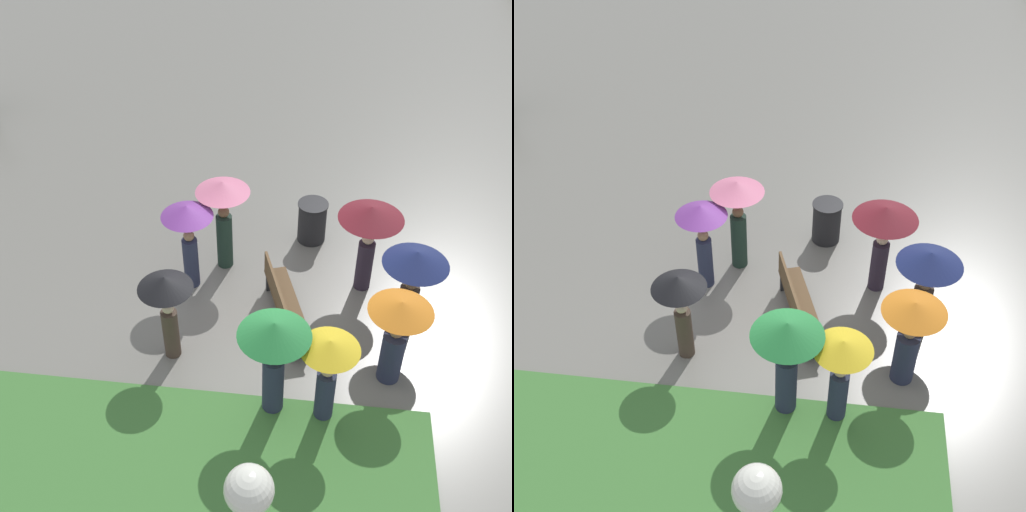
% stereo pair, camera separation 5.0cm
% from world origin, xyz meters
% --- Properties ---
extents(ground_plane, '(90.00, 90.00, 0.00)m').
position_xyz_m(ground_plane, '(0.00, 0.00, 0.00)').
color(ground_plane, slate).
extents(park_bench, '(2.00, 1.02, 0.90)m').
position_xyz_m(park_bench, '(0.26, -0.81, 0.48)').
color(park_bench, brown).
rests_on(park_bench, ground_plane).
extents(trash_bin, '(0.63, 0.63, 0.92)m').
position_xyz_m(trash_bin, '(2.74, -1.20, 0.46)').
color(trash_bin, '#232326').
rests_on(trash_bin, ground_plane).
extents(crowd_person_green, '(1.10, 1.10, 1.98)m').
position_xyz_m(crowd_person_green, '(-1.66, -0.81, 1.46)').
color(crowd_person_green, '#282D47').
rests_on(crowd_person_green, ground_plane).
extents(crowd_person_navy, '(1.11, 1.11, 1.88)m').
position_xyz_m(crowd_person_navy, '(0.27, -2.97, 1.40)').
color(crowd_person_navy, '#47382D').
rests_on(crowd_person_navy, ground_plane).
extents(crowd_person_black, '(0.91, 0.91, 1.80)m').
position_xyz_m(crowd_person_black, '(-0.72, 1.02, 1.33)').
color(crowd_person_black, '#47382D').
rests_on(crowd_person_black, ground_plane).
extents(crowd_person_pink, '(1.03, 1.03, 2.00)m').
position_xyz_m(crowd_person_pink, '(1.73, 0.48, 1.46)').
color(crowd_person_pink, '#1E3328').
rests_on(crowd_person_pink, ground_plane).
extents(crowd_person_maroon, '(1.19, 1.19, 1.91)m').
position_xyz_m(crowd_person_maroon, '(1.40, -2.26, 1.49)').
color(crowd_person_maroon, '#2D2333').
rests_on(crowd_person_maroon, ground_plane).
extents(crowd_person_purple, '(0.96, 0.96, 1.88)m').
position_xyz_m(crowd_person_purple, '(1.08, 1.03, 1.38)').
color(crowd_person_purple, '#282D47').
rests_on(crowd_person_purple, ground_plane).
extents(crowd_person_yellow, '(0.90, 0.90, 1.77)m').
position_xyz_m(crowd_person_yellow, '(-1.71, -1.62, 1.22)').
color(crowd_person_yellow, '#282D47').
rests_on(crowd_person_yellow, ground_plane).
extents(crowd_person_orange, '(1.02, 1.02, 1.76)m').
position_xyz_m(crowd_person_orange, '(-0.80, -2.68, 1.17)').
color(crowd_person_orange, '#282D47').
rests_on(crowd_person_orange, ground_plane).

